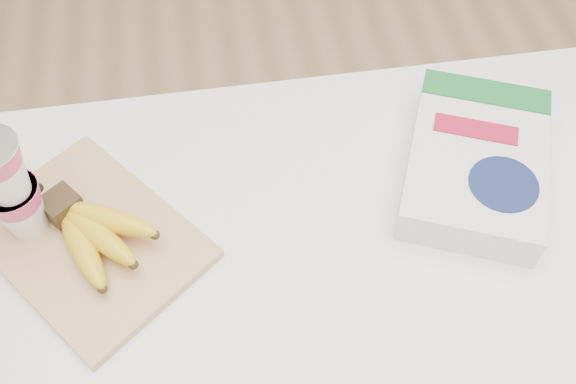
# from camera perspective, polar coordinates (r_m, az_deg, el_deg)

# --- Properties ---
(table) EXTENTS (1.07, 0.71, 0.80)m
(table) POSITION_cam_1_polar(r_m,az_deg,el_deg) (1.28, 3.08, -14.74)
(table) COLOR white
(table) RESTS_ON ground
(cutting_board) EXTENTS (0.37, 0.39, 0.02)m
(cutting_board) POSITION_cam_1_polar(r_m,az_deg,el_deg) (0.96, -17.20, -4.12)
(cutting_board) COLOR #DBAB78
(cutting_board) RESTS_ON table
(bananas) EXTENTS (0.18, 0.18, 0.06)m
(bananas) POSITION_cam_1_polar(r_m,az_deg,el_deg) (0.93, -16.99, -3.33)
(bananas) COLOR #382816
(bananas) RESTS_ON cutting_board
(yogurt_stack) EXTENTS (0.08, 0.08, 0.18)m
(yogurt_stack) POSITION_cam_1_polar(r_m,az_deg,el_deg) (0.91, -23.61, 0.43)
(yogurt_stack) COLOR white
(yogurt_stack) RESTS_ON cutting_board
(cereal_box) EXTENTS (0.30, 0.35, 0.06)m
(cereal_box) POSITION_cam_1_polar(r_m,az_deg,el_deg) (1.01, 16.34, 2.61)
(cereal_box) COLOR white
(cereal_box) RESTS_ON table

